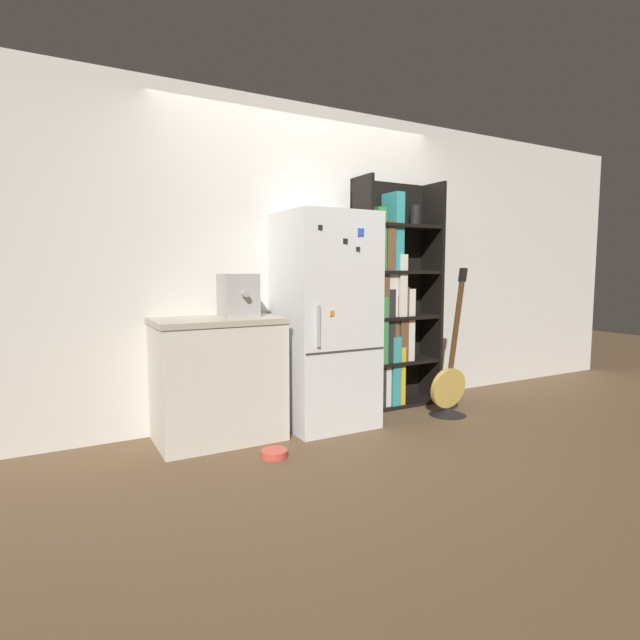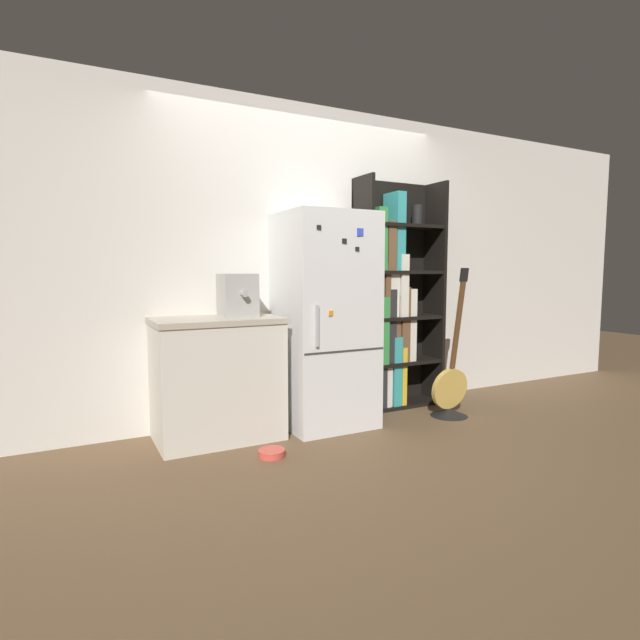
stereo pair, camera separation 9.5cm
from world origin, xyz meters
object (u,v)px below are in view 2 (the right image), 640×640
espresso_machine (238,295)px  pet_bowl (272,452)px  guitar (450,396)px  refrigerator (324,320)px  bookshelf (389,307)px

espresso_machine → pet_bowl: bearing=-85.6°
espresso_machine → guitar: guitar is taller
espresso_machine → guitar: size_ratio=0.25×
refrigerator → guitar: 1.27m
espresso_machine → pet_bowl: size_ratio=1.75×
espresso_machine → pet_bowl: (0.04, -0.54, -1.02)m
bookshelf → guitar: bearing=-60.0°
refrigerator → espresso_machine: 0.73m
guitar → pet_bowl: bearing=-174.1°
guitar → pet_bowl: (-1.69, -0.17, -0.15)m
bookshelf → pet_bowl: 1.79m
refrigerator → pet_bowl: 1.15m
bookshelf → espresso_machine: (-1.45, -0.13, 0.14)m
espresso_machine → pet_bowl: espresso_machine is taller
refrigerator → bookshelf: bearing=14.1°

